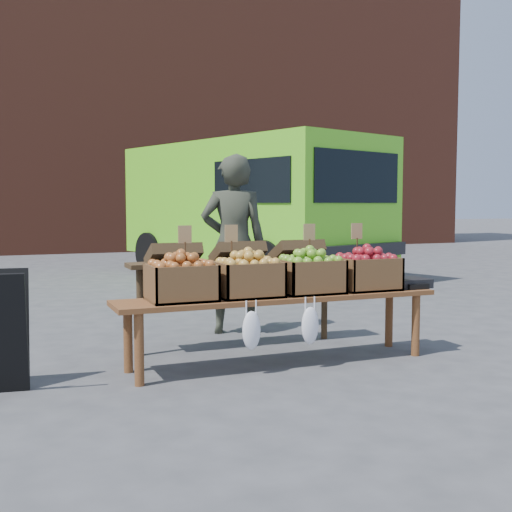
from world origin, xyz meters
name	(u,v)px	position (x,y,z in m)	size (l,w,h in m)	color
ground	(331,371)	(0.00, 0.00, 0.00)	(80.00, 80.00, 0.00)	#48484B
brick_building	(77,75)	(0.00, 15.00, 5.00)	(24.00, 4.00, 10.00)	brown
delivery_van	(250,211)	(1.87, 6.31, 1.19)	(2.43, 5.29, 2.37)	#64D820
vendor	(234,245)	(-0.17, 1.71, 0.90)	(0.66, 0.43, 1.80)	#323629
back_table	(238,290)	(-0.36, 1.09, 0.52)	(2.10, 0.44, 1.04)	#372817
display_bench	(279,329)	(-0.27, 0.37, 0.28)	(2.70, 0.56, 0.57)	brown
crate_golden_apples	(181,283)	(-1.10, 0.37, 0.71)	(0.50, 0.40, 0.28)	#AE5019
crate_russet_pears	(248,279)	(-0.55, 0.37, 0.71)	(0.50, 0.40, 0.28)	gold
crate_red_apples	(310,276)	(0.00, 0.37, 0.71)	(0.50, 0.40, 0.28)	#458314
crate_green_apples	(367,274)	(0.55, 0.37, 0.71)	(0.50, 0.40, 0.28)	#650007
weighing_scale	(407,283)	(0.98, 0.37, 0.61)	(0.34, 0.30, 0.08)	black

